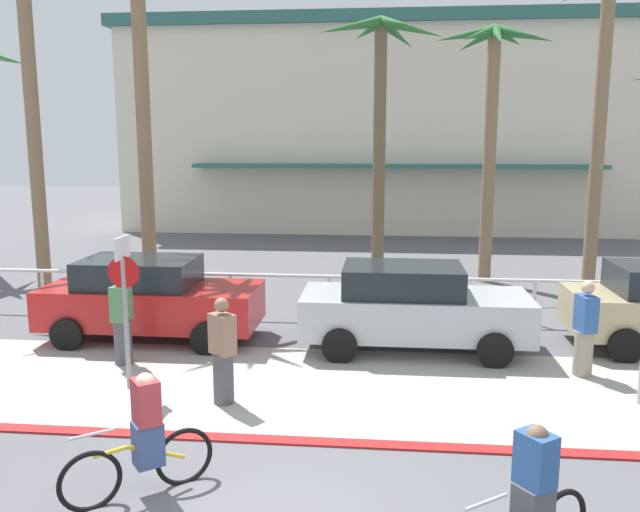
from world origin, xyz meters
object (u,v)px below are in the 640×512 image
(palm_tree_1, at_px, (25,51))
(cyclist_yellow_0, at_px, (144,438))
(palm_tree_5, at_px, (606,54))
(car_silver_2, at_px, (412,307))
(car_red_1, at_px, (149,298))
(palm_tree_4, at_px, (492,92))
(stop_sign_bike_lane, at_px, (124,290))
(palm_tree_3, at_px, (380,89))
(cyclist_black_1, at_px, (530,503))
(pedestrian_2, at_px, (122,322))
(palm_tree_2, at_px, (138,12))
(pedestrian_1, at_px, (585,333))
(pedestrian_0, at_px, (223,355))

(palm_tree_1, relative_size, cyclist_yellow_0, 5.95)
(palm_tree_5, bearing_deg, car_silver_2, -130.90)
(car_red_1, bearing_deg, palm_tree_4, 39.82)
(stop_sign_bike_lane, xyz_separation_m, palm_tree_3, (3.99, 9.17, 3.82))
(car_red_1, relative_size, cyclist_black_1, 2.93)
(pedestrian_2, bearing_deg, palm_tree_5, 35.02)
(palm_tree_2, height_order, palm_tree_4, palm_tree_2)
(stop_sign_bike_lane, height_order, palm_tree_2, palm_tree_2)
(palm_tree_5, xyz_separation_m, cyclist_yellow_0, (-8.41, -11.62, -5.60))
(stop_sign_bike_lane, distance_m, cyclist_yellow_0, 3.62)
(palm_tree_1, relative_size, palm_tree_5, 1.06)
(palm_tree_3, distance_m, car_silver_2, 8.12)
(palm_tree_1, relative_size, car_red_1, 2.03)
(palm_tree_2, xyz_separation_m, cyclist_yellow_0, (3.32, -9.34, -6.45))
(palm_tree_3, xyz_separation_m, car_red_1, (-4.61, -6.44, -4.63))
(palm_tree_3, bearing_deg, palm_tree_2, -152.94)
(palm_tree_5, relative_size, pedestrian_1, 4.96)
(palm_tree_1, xyz_separation_m, car_red_1, (4.34, -3.71, -5.43))
(pedestrian_1, bearing_deg, palm_tree_4, 94.13)
(palm_tree_3, relative_size, car_silver_2, 1.70)
(pedestrian_1, height_order, pedestrian_2, pedestrian_2)
(stop_sign_bike_lane, bearing_deg, pedestrian_1, 9.98)
(car_red_1, bearing_deg, pedestrian_1, -9.50)
(palm_tree_5, bearing_deg, car_red_1, -151.39)
(car_silver_2, distance_m, cyclist_black_1, 6.74)
(palm_tree_1, bearing_deg, pedestrian_1, -21.99)
(palm_tree_1, relative_size, pedestrian_1, 5.24)
(car_silver_2, height_order, cyclist_yellow_0, car_silver_2)
(palm_tree_5, xyz_separation_m, car_silver_2, (-5.12, -5.92, -5.42))
(palm_tree_1, distance_m, palm_tree_5, 14.96)
(cyclist_yellow_0, bearing_deg, cyclist_black_1, -13.38)
(palm_tree_1, height_order, cyclist_yellow_0, palm_tree_1)
(stop_sign_bike_lane, bearing_deg, car_silver_2, 28.17)
(palm_tree_4, height_order, pedestrian_1, palm_tree_4)
(pedestrian_0, bearing_deg, palm_tree_1, 134.00)
(palm_tree_1, distance_m, palm_tree_4, 12.40)
(palm_tree_2, distance_m, palm_tree_4, 9.62)
(stop_sign_bike_lane, bearing_deg, palm_tree_5, 40.59)
(cyclist_yellow_0, distance_m, pedestrian_1, 7.68)
(palm_tree_1, bearing_deg, cyclist_yellow_0, -56.27)
(palm_tree_1, xyz_separation_m, car_silver_2, (9.71, -3.91, -5.43))
(pedestrian_1, relative_size, pedestrian_2, 0.98)
(cyclist_black_1, bearing_deg, pedestrian_2, 139.29)
(palm_tree_3, bearing_deg, palm_tree_1, -163.09)
(car_silver_2, distance_m, pedestrian_2, 5.48)
(palm_tree_4, xyz_separation_m, palm_tree_5, (2.76, -0.72, 0.89))
(palm_tree_4, bearing_deg, pedestrian_0, -119.16)
(cyclist_yellow_0, height_order, pedestrian_2, pedestrian_2)
(cyclist_black_1, bearing_deg, palm_tree_1, 134.90)
(palm_tree_1, distance_m, pedestrian_0, 11.09)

